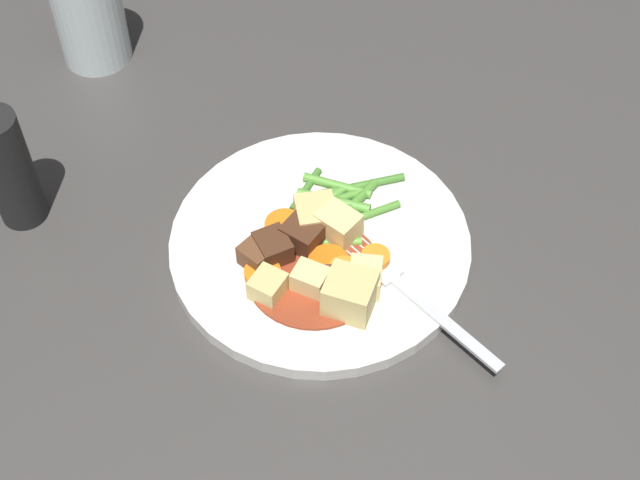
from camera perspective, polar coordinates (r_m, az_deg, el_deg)
name	(u,v)px	position (r m, az deg, el deg)	size (l,w,h in m)	color
ground_plane	(320,250)	(0.80, 0.00, -0.60)	(3.00, 3.00, 0.00)	#423F3D
dinner_plate	(320,245)	(0.80, 0.00, -0.30)	(0.26, 0.26, 0.01)	white
stew_sauce	(314,272)	(0.77, -0.37, -1.97)	(0.11, 0.11, 0.00)	#93381E
carrot_slice_0	(284,227)	(0.80, -2.20, 0.82)	(0.03, 0.03, 0.01)	orange
carrot_slice_1	(323,265)	(0.77, 0.19, -1.54)	(0.03, 0.03, 0.01)	orange
carrot_slice_2	(345,275)	(0.76, 1.55, -2.16)	(0.03, 0.03, 0.01)	orange
carrot_slice_3	(263,274)	(0.77, -3.55, -2.10)	(0.03, 0.03, 0.01)	orange
carrot_slice_4	(375,259)	(0.78, 3.43, -1.14)	(0.02, 0.02, 0.01)	orange
potato_chunk_0	(350,294)	(0.74, 1.86, -3.35)	(0.04, 0.04, 0.03)	#E5CC7A
potato_chunk_1	(310,280)	(0.75, -0.60, -2.46)	(0.03, 0.02, 0.02)	#EAD68C
potato_chunk_2	(315,217)	(0.79, -0.33, 1.43)	(0.03, 0.03, 0.03)	#E5CC7A
potato_chunk_3	(365,277)	(0.76, 2.80, -2.32)	(0.03, 0.03, 0.02)	#EAD68C
potato_chunk_4	(268,286)	(0.75, -3.22, -2.87)	(0.03, 0.02, 0.02)	#E5CC7A
potato_chunk_5	(337,222)	(0.79, 1.05, 1.10)	(0.03, 0.03, 0.03)	#EAD68C
meat_chunk_0	(331,286)	(0.75, 0.65, -2.87)	(0.02, 0.03, 0.02)	#56331E
meat_chunk_1	(273,248)	(0.77, -2.91, -0.50)	(0.03, 0.03, 0.02)	#4C2B19
meat_chunk_2	(256,256)	(0.77, -3.98, -1.02)	(0.02, 0.03, 0.02)	brown
meat_chunk_3	(306,238)	(0.78, -0.87, 0.14)	(0.03, 0.03, 0.03)	#4C2B19
green_bean_0	(319,243)	(0.79, -0.06, -0.17)	(0.01, 0.01, 0.07)	#66AD42
green_bean_1	(369,214)	(0.81, 3.04, 1.60)	(0.01, 0.01, 0.06)	#599E38
green_bean_2	(337,186)	(0.83, 1.08, 3.37)	(0.01, 0.01, 0.06)	#66AD42
green_bean_3	(309,189)	(0.83, -0.67, 3.17)	(0.01, 0.01, 0.05)	#4C8E33
green_bean_4	(318,222)	(0.80, -0.15, 1.09)	(0.01, 0.01, 0.06)	#599E38
green_bean_5	(362,185)	(0.83, 2.58, 3.38)	(0.01, 0.01, 0.08)	#4C8E33
green_bean_6	(321,204)	(0.81, 0.08, 2.26)	(0.01, 0.01, 0.06)	#66AD42
green_bean_7	(333,201)	(0.82, 0.83, 2.42)	(0.01, 0.01, 0.07)	#66AD42
green_bean_8	(326,203)	(0.81, 0.40, 2.28)	(0.01, 0.01, 0.07)	#599E38
green_bean_9	(355,203)	(0.81, 2.17, 2.31)	(0.01, 0.01, 0.06)	#599E38
fork	(413,295)	(0.76, 5.77, -3.41)	(0.16, 0.10, 0.00)	silver
water_glass	(88,12)	(0.97, -14.06, 13.47)	(0.07, 0.07, 0.11)	silver
pepper_mill	(9,169)	(0.83, -18.61, 4.16)	(0.04, 0.04, 0.12)	black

